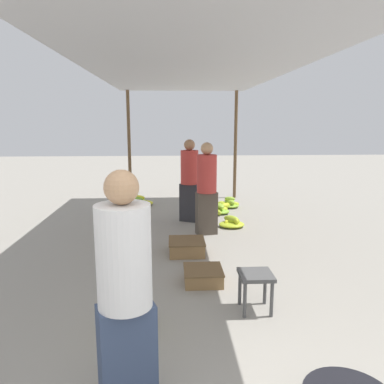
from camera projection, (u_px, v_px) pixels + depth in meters
canopy_post_back_left at (129, 146)px, 9.25m from camera, size 0.08×0.08×2.67m
canopy_post_back_right at (235, 145)px, 9.40m from camera, size 0.08×0.08×2.67m
canopy_tarp at (191, 66)px, 5.24m from camera, size 3.05×8.22×0.04m
vendor_foreground at (125, 292)px, 2.40m from camera, size 0.45×0.45×1.65m
stool at (256, 280)px, 3.83m from camera, size 0.34×0.34×0.41m
banana_pile_left_0 at (139, 202)px, 8.73m from camera, size 0.63×0.54×0.22m
banana_pile_left_1 at (130, 316)px, 3.55m from camera, size 0.42×0.37×0.29m
banana_pile_left_2 at (121, 237)px, 6.09m from camera, size 0.50×0.51×0.25m
banana_pile_right_0 at (232, 223)px, 6.94m from camera, size 0.47×0.41×0.22m
banana_pile_right_1 at (219, 210)px, 7.93m from camera, size 0.42×0.50×0.22m
banana_pile_right_2 at (229, 204)px, 8.48m from camera, size 0.56×0.52×0.26m
crate_near at (187, 247)px, 5.54m from camera, size 0.53×0.53×0.21m
crate_mid at (203, 275)px, 4.55m from camera, size 0.47×0.47×0.18m
shopper_walking_mid at (207, 187)px, 6.38m from camera, size 0.40×0.40×1.59m
shopper_walking_far at (189, 179)px, 7.22m from camera, size 0.45×0.45×1.60m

